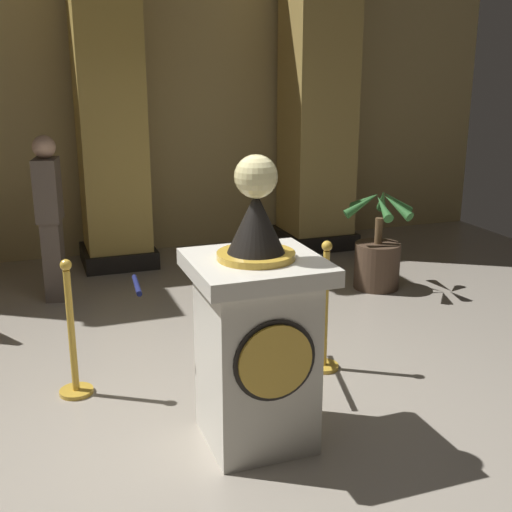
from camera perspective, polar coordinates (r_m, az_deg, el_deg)
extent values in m
plane|color=#9E9384|center=(4.44, -4.44, -14.36)|extent=(10.48, 10.48, 0.00)
cube|color=tan|center=(8.21, -13.36, 14.47)|extent=(10.48, 0.16, 4.13)
cube|color=beige|center=(4.01, 0.00, -9.05)|extent=(0.61, 0.61, 1.08)
cube|color=beige|center=(3.80, 0.00, -0.96)|extent=(0.77, 0.77, 0.10)
cylinder|color=gold|center=(3.69, 1.71, -9.22)|extent=(0.44, 0.03, 0.44)
cylinder|color=black|center=(3.69, 1.66, -9.16)|extent=(0.49, 0.01, 0.49)
cylinder|color=gold|center=(3.78, 0.00, 0.06)|extent=(0.46, 0.46, 0.04)
cone|color=black|center=(3.73, 0.00, 2.99)|extent=(0.34, 0.34, 0.36)
cylinder|color=gold|center=(3.69, 0.00, 5.55)|extent=(0.03, 0.03, 0.06)
sphere|color=beige|center=(3.68, 0.00, 6.98)|extent=(0.25, 0.25, 0.25)
cylinder|color=gold|center=(5.17, 5.90, -9.56)|extent=(0.24, 0.24, 0.03)
cylinder|color=gold|center=(4.99, 6.05, -4.82)|extent=(0.05, 0.05, 0.95)
sphere|color=gold|center=(4.83, 6.23, 0.88)|extent=(0.08, 0.08, 0.08)
cylinder|color=gold|center=(4.95, -15.44, -11.34)|extent=(0.24, 0.24, 0.03)
cylinder|color=gold|center=(4.76, -15.84, -6.55)|extent=(0.05, 0.05, 0.92)
sphere|color=gold|center=(4.60, -16.32, -0.76)|extent=(0.08, 0.08, 0.08)
cylinder|color=#141947|center=(4.76, 0.85, -1.72)|extent=(0.15, 0.93, 0.22)
cylinder|color=#141947|center=(4.64, -10.41, -2.47)|extent=(0.15, 0.93, 0.22)
sphere|color=#141947|center=(4.70, -4.68, -3.14)|extent=(0.04, 0.04, 0.04)
cube|color=black|center=(8.62, 5.11, 1.66)|extent=(0.89, 0.89, 0.20)
cube|color=tan|center=(8.36, 5.44, 14.27)|extent=(0.78, 0.78, 3.97)
cube|color=black|center=(7.93, -11.94, 0.07)|extent=(0.83, 0.83, 0.20)
cube|color=gold|center=(7.64, -12.77, 13.78)|extent=(0.72, 0.72, 3.97)
cylinder|color=#4C3828|center=(6.98, 10.53, -0.83)|extent=(0.48, 0.48, 0.48)
cylinder|color=brown|center=(6.89, 10.69, 2.18)|extent=(0.08, 0.08, 0.27)
cone|color=#2D662D|center=(6.93, 12.20, 4.65)|extent=(0.39, 0.12, 0.31)
cone|color=#2D662D|center=(7.02, 10.99, 4.86)|extent=(0.28, 0.35, 0.35)
cone|color=#2D662D|center=(6.94, 9.51, 4.81)|extent=(0.21, 0.39, 0.31)
cone|color=#2D662D|center=(6.74, 9.27, 4.49)|extent=(0.40, 0.15, 0.29)
cone|color=#2D662D|center=(6.63, 11.06, 4.20)|extent=(0.20, 0.40, 0.28)
cone|color=#2D662D|center=(6.72, 12.23, 4.29)|extent=(0.23, 0.40, 0.29)
cube|color=brown|center=(6.79, -17.26, -0.34)|extent=(0.23, 0.31, 0.81)
cube|color=brown|center=(6.64, -17.77, 5.53)|extent=(0.29, 0.40, 0.61)
sphere|color=tan|center=(6.58, -18.08, 9.07)|extent=(0.22, 0.22, 0.22)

